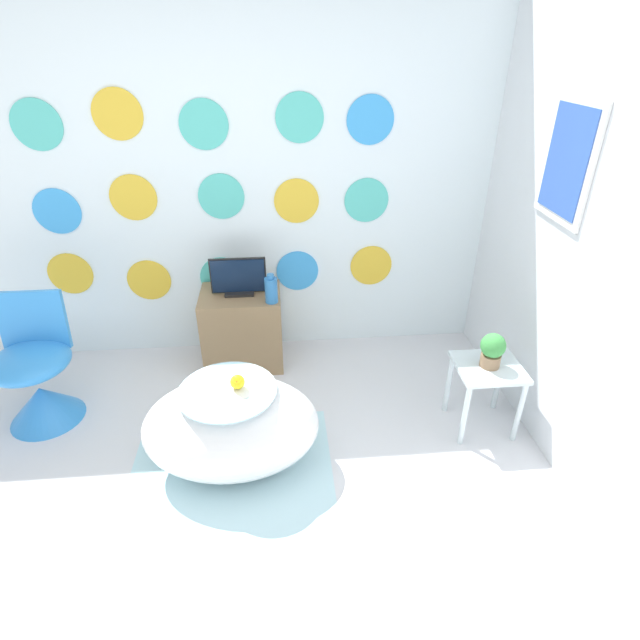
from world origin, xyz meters
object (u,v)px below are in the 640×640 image
at_px(tv, 238,278).
at_px(vase, 271,290).
at_px(potted_plant_left, 492,349).
at_px(chair, 38,382).
at_px(bathtub, 231,427).

height_order(tv, vase, tv).
xyz_separation_m(vase, potted_plant_left, (1.24, -0.69, -0.09)).
relative_size(chair, tv, 2.11).
height_order(bathtub, chair, chair).
height_order(bathtub, vase, vase).
relative_size(chair, vase, 3.96).
bearing_deg(chair, vase, 14.82).
xyz_separation_m(bathtub, potted_plant_left, (1.47, 0.19, 0.28)).
bearing_deg(potted_plant_left, tv, 150.36).
distance_m(chair, potted_plant_left, 2.70).
distance_m(bathtub, tv, 1.10).
xyz_separation_m(chair, potted_plant_left, (2.67, -0.31, 0.28)).
height_order(bathtub, potted_plant_left, potted_plant_left).
height_order(chair, tv, tv).
height_order(chair, vase, chair).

